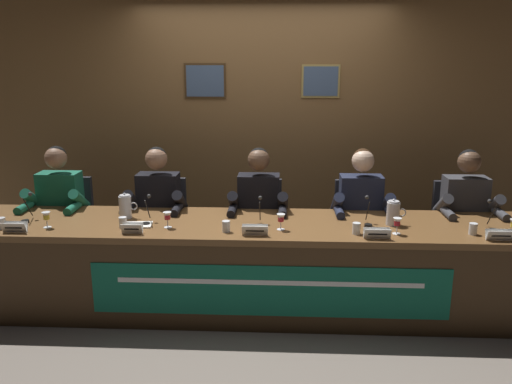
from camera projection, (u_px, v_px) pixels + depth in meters
ground_plane at (256, 307)px, 4.28m from camera, size 12.00×12.00×0.00m
wall_back_panelled at (263, 127)px, 5.31m from camera, size 5.93×0.14×2.60m
conference_table at (256, 253)px, 4.03m from camera, size 4.73×0.84×0.73m
chair_far_left at (69, 228)px, 4.83m from camera, size 0.44×0.44×0.92m
panelist_far_left at (57, 206)px, 4.56m from camera, size 0.51×0.48×1.25m
nameplate_far_left at (15, 227)px, 3.86m from camera, size 0.18×0.06×0.08m
juice_glass_far_left at (46, 217)px, 3.95m from camera, size 0.06×0.06×0.12m
water_cup_far_left at (2, 224)px, 3.95m from camera, size 0.06×0.06×0.08m
microphone_far_left at (27, 212)px, 4.12m from camera, size 0.06×0.17×0.22m
chair_left at (163, 230)px, 4.79m from camera, size 0.44×0.44×0.92m
panelist_left at (157, 207)px, 4.52m from camera, size 0.51×0.48×1.25m
nameplate_left at (132, 228)px, 3.83m from camera, size 0.16×0.06×0.08m
juice_glass_left at (167, 217)px, 3.95m from camera, size 0.06×0.06×0.12m
water_cup_left at (123, 223)px, 3.96m from camera, size 0.06×0.06×0.08m
microphone_left at (147, 214)px, 4.05m from camera, size 0.06×0.17×0.22m
chair_center at (259, 232)px, 4.74m from camera, size 0.44×0.44×0.92m
panelist_center at (258, 209)px, 4.48m from camera, size 0.51×0.48×1.25m
nameplate_center at (255, 230)px, 3.79m from camera, size 0.19×0.06×0.08m
juice_glass_center at (281, 219)px, 3.90m from camera, size 0.06×0.06×0.12m
water_cup_center at (226, 227)px, 3.87m from camera, size 0.06×0.06×0.08m
microphone_center at (260, 216)px, 4.00m from camera, size 0.06×0.17×0.22m
chair_right at (357, 233)px, 4.70m from camera, size 0.44×0.44×0.92m
panelist_right at (362, 210)px, 4.44m from camera, size 0.51×0.48×1.25m
nameplate_right at (377, 233)px, 3.72m from camera, size 0.19×0.06×0.08m
juice_glass_right at (397, 223)px, 3.81m from camera, size 0.06×0.06×0.12m
water_cup_right at (356, 229)px, 3.82m from camera, size 0.06×0.06×0.08m
microphone_right at (368, 216)px, 4.02m from camera, size 0.06×0.17×0.22m
chair_far_right at (456, 235)px, 4.66m from camera, size 0.44×0.44×0.92m
panelist_far_right at (467, 211)px, 4.40m from camera, size 0.51×0.48×1.25m
nameplate_far_right at (500, 235)px, 3.68m from camera, size 0.19×0.06×0.08m
water_cup_far_right at (473, 229)px, 3.81m from camera, size 0.06×0.06×0.08m
microphone_far_right at (492, 220)px, 3.91m from camera, size 0.06×0.17×0.22m
water_pitcher_left_side at (125, 206)px, 4.20m from camera, size 0.15×0.10×0.21m
water_pitcher_right_side at (393, 213)px, 4.02m from camera, size 0.15×0.10×0.21m
document_stack_left at (138, 225)px, 4.02m from camera, size 0.23×0.17×0.01m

